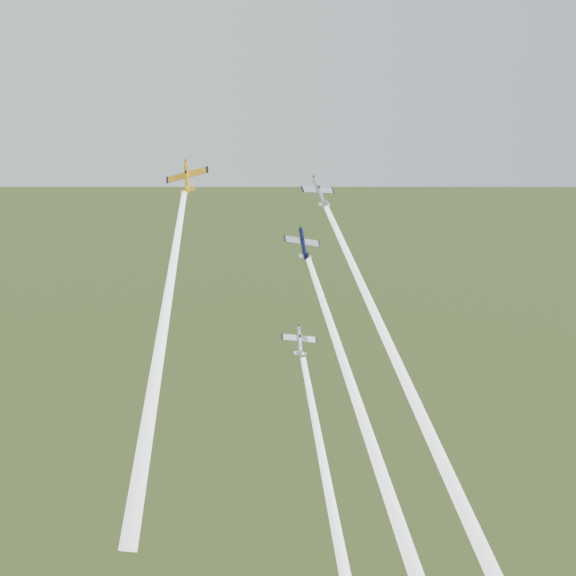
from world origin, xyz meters
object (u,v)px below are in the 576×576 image
object	(u,v)px
plane_yellow	(187,177)
plane_silver_low	(300,340)
plane_silver_right	(319,192)
plane_navy	(303,243)

from	to	relation	value
plane_yellow	plane_silver_low	bearing A→B (deg)	-22.13
plane_silver_right	plane_yellow	bearing A→B (deg)	149.72
plane_yellow	plane_silver_right	xyz separation A→B (m)	(24.05, -2.39, -3.06)
plane_yellow	plane_silver_low	distance (m)	35.70
plane_silver_low	plane_yellow	bearing A→B (deg)	133.87
plane_yellow	plane_silver_low	size ratio (longest dim) A/B	1.23
plane_yellow	plane_navy	bearing A→B (deg)	-1.67
plane_yellow	plane_navy	world-z (taller)	plane_yellow
plane_navy	plane_silver_right	bearing A→B (deg)	35.64
plane_silver_right	plane_silver_low	size ratio (longest dim) A/B	1.16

